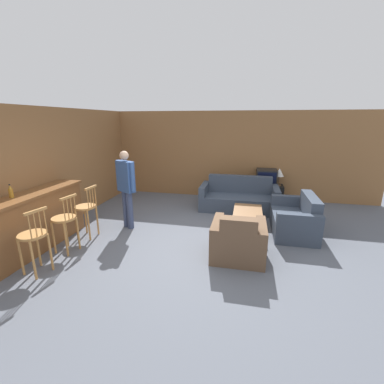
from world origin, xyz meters
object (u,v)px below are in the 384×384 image
Objects in this scene: couch_far at (239,198)px; coffee_table at (248,214)px; armchair_near at (238,242)px; bar_chair_far at (86,210)px; tv_unit at (265,194)px; bottle at (11,192)px; bar_chair_mid at (65,222)px; loveseat_right at (296,219)px; tv at (266,177)px; person_by_window at (126,185)px; table_lamp at (279,173)px; bar_chair_near at (34,239)px.

coffee_table is (0.24, -1.34, 0.07)m from couch_far.
bar_chair_far is at bearing 176.00° from armchair_near.
bottle is at bearing -136.92° from tv_unit.
bar_chair_mid reaches higher than loveseat_right.
coffee_table is (-1.00, -0.07, 0.07)m from loveseat_right.
tv_unit is at bearing 45.86° from bar_chair_mid.
bottle is at bearing -157.20° from loveseat_right.
couch_far is (2.96, 3.03, -0.27)m from bar_chair_mid.
couch_far reaches higher than coffee_table.
armchair_near is at bearing -100.72° from tv.
person_by_window reaches higher than bar_chair_far.
armchair_near is 3.92m from bottle.
coffee_table is 2.02× the size of table_lamp.
bottle is (-3.90, -2.00, 0.81)m from coffee_table.
tv_unit is 4.27× the size of bottle.
bottle is 2.04m from person_by_window.
bar_chair_near is 1.18× the size of armchair_near.
bar_chair_near is 1.92× the size of tv.
bar_chair_mid reaches higher than tv.
person_by_window is (-3.44, -2.54, 0.08)m from table_lamp.
bottle is 0.46× the size of table_lamp.
bar_chair_far is at bearing 89.99° from bar_chair_mid.
bar_chair_mid is 1.09× the size of tv_unit.
armchair_near is 3.46m from tv.
bar_chair_mid is at bearing -134.35° from couch_far.
bar_chair_near is at bearing -106.97° from person_by_window.
tv_unit is at bearing 90.00° from tv.
bottle reaches higher than coffee_table.
table_lamp is (4.03, 3.16, 0.32)m from bar_chair_far.
coffee_table is at bearing -103.04° from tv.
table_lamp reaches higher than coffee_table.
loveseat_right is 2.15m from tv.
bar_chair_mid is 4.56m from loveseat_right.
person_by_window is at bearing 161.31° from armchair_near.
couch_far is 1.45m from table_lamp.
person_by_window is (-3.60, -0.50, 0.67)m from loveseat_right.
bar_chair_near is 4.77m from couch_far.
bar_chair_mid is 0.77× the size of loveseat_right.
tv_unit is at bearing 180.00° from table_lamp.
couch_far is 2.60m from armchair_near.
coffee_table is at bearing 27.08° from bottle.
bar_chair_far is at bearing -134.09° from person_by_window.
coffee_table is (3.20, 2.39, -0.20)m from bar_chair_near.
loveseat_right is 2.13m from table_lamp.
tv_unit is at bearing 76.97° from coffee_table.
bar_chair_far is (0.00, 1.34, 0.00)m from bar_chair_near.
bar_chair_far is (0.00, 0.64, 0.00)m from bar_chair_mid.
couch_far is 3.61× the size of tv.
loveseat_right is (4.20, 1.76, -0.28)m from bar_chair_mid.
tv reaches higher than tv_unit.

